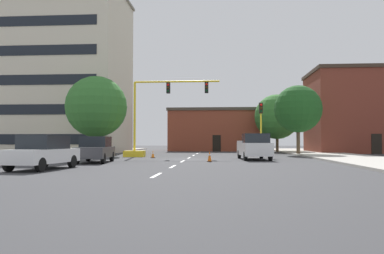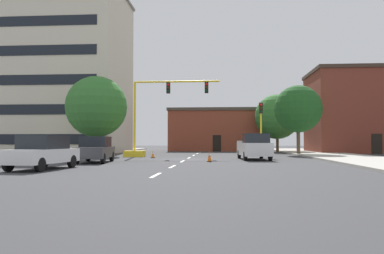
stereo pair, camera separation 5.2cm
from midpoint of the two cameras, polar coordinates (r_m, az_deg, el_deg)
ground_plane at (r=30.50m, az=-0.87°, el=-4.75°), size 160.00×160.00×0.00m
sidewalk_left at (r=41.53m, az=-18.19°, el=-3.82°), size 6.00×56.00×0.14m
sidewalk_right at (r=39.72m, az=19.51°, el=-3.89°), size 6.00×56.00×0.14m
lane_stripe_seg_0 at (r=16.63m, az=-5.33°, el=-7.04°), size 0.16×2.40×0.01m
lane_stripe_seg_1 at (r=22.06m, az=-2.90°, el=-5.80°), size 0.16×2.40×0.01m
lane_stripe_seg_2 at (r=27.51m, az=-1.45°, el=-5.04°), size 0.16×2.40×0.01m
lane_stripe_seg_3 at (r=32.98m, az=-0.47°, el=-4.54°), size 0.16×2.40×0.01m
lane_stripe_seg_4 at (r=38.46m, az=0.22°, el=-4.17°), size 0.16×2.40×0.01m
lane_stripe_seg_5 at (r=43.94m, az=0.75°, el=-3.90°), size 0.16×2.40×0.01m
lane_stripe_seg_6 at (r=49.43m, az=1.15°, el=-3.69°), size 0.16×2.40×0.01m
building_tall_left at (r=50.45m, az=-17.81°, el=7.57°), size 13.99×12.11×19.51m
building_brick_center at (r=57.27m, az=3.67°, el=-0.47°), size 13.63×10.25×5.94m
building_row_right at (r=51.20m, az=23.47°, el=2.08°), size 12.08×9.54×9.90m
traffic_signal_gantry at (r=35.14m, az=-6.77°, el=-0.77°), size 8.54×1.20×6.83m
traffic_light_pole_right at (r=34.77m, az=10.02°, el=1.44°), size 0.32×0.47×4.80m
tree_right_far at (r=51.13m, az=12.32°, el=1.48°), size 5.76×5.76×7.41m
tree_left_near at (r=38.12m, az=-13.88°, el=2.91°), size 5.80×5.80×7.59m
tree_right_mid at (r=40.89m, az=15.22°, el=2.55°), size 4.80×4.80×7.07m
pickup_truck_white at (r=30.31m, az=9.01°, el=-2.90°), size 2.41×5.54×1.99m
sedan_white_near_left at (r=21.23m, az=-21.04°, el=-3.43°), size 2.30×4.67×1.74m
sedan_dark_gray_mid_left at (r=26.78m, az=-14.00°, el=-3.18°), size 2.31×4.67×1.74m
traffic_cone_roadside_a at (r=26.96m, az=2.54°, el=-4.33°), size 0.36×0.36×0.75m
traffic_cone_roadside_b at (r=33.13m, az=-5.79°, el=-3.99°), size 0.36×0.36×0.63m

